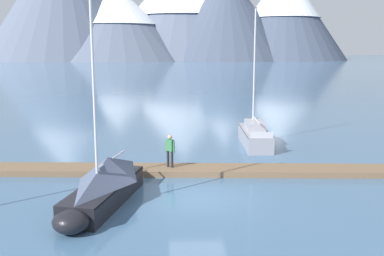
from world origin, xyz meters
name	(u,v)px	position (x,y,z in m)	size (l,w,h in m)	color
ground_plane	(198,199)	(0.00, 0.00, 0.00)	(700.00, 700.00, 0.00)	#426689
mountain_central_massif	(118,22)	(-29.09, 212.03, 19.06)	(77.61, 77.61, 35.88)	slate
mountain_shoulder_ridge	(185,2)	(4.98, 232.01, 30.57)	(93.23, 93.23, 56.81)	slate
mountain_east_summit	(227,15)	(25.63, 210.68, 22.51)	(67.63, 67.63, 44.02)	#424C60
mountain_rear_spur	(284,10)	(55.00, 212.04, 24.79)	(63.70, 63.70, 46.39)	#424C60
dock	(194,170)	(0.00, 4.00, 0.14)	(29.12, 3.51, 0.30)	brown
sailboat_second_berth	(104,183)	(-3.89, -0.46, 0.90)	(2.97, 6.75, 8.16)	black
sailboat_mid_dock_port	(253,134)	(4.33, 10.91, 0.66)	(1.75, 6.80, 8.88)	#93939E
person_on_dock	(170,149)	(-1.21, 4.10, 1.26)	(0.49, 0.40, 1.69)	#232328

